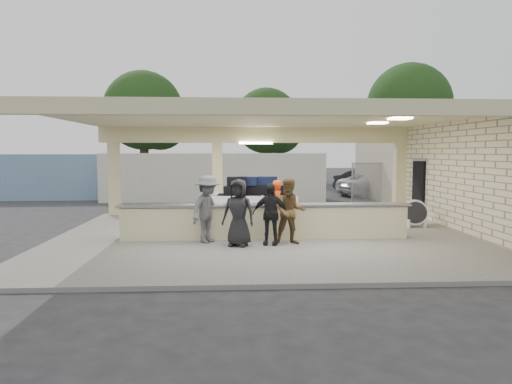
{
  "coord_description": "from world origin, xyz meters",
  "views": [
    {
      "loc": [
        -0.9,
        -13.2,
        2.53
      ],
      "look_at": [
        -0.17,
        1.0,
        1.29
      ],
      "focal_mm": 32.0,
      "sensor_mm": 36.0,
      "label": 1
    }
  ],
  "objects": [
    {
      "name": "container_white",
      "position": [
        -1.88,
        10.79,
        1.24
      ],
      "size": [
        11.48,
        2.57,
        2.48
      ],
      "primitive_type": "cube",
      "rotation": [
        0.0,
        0.0,
        -0.02
      ],
      "color": "silver",
      "rests_on": "ground"
    },
    {
      "name": "adjacent_building",
      "position": [
        9.5,
        10.0,
        1.6
      ],
      "size": [
        6.0,
        8.0,
        3.2
      ],
      "primitive_type": "cube",
      "color": "#C3B69B",
      "rests_on": "ground"
    },
    {
      "name": "passenger_d",
      "position": [
        -0.76,
        -1.49,
        0.97
      ],
      "size": [
        0.92,
        0.62,
        1.74
      ],
      "primitive_type": "imported",
      "rotation": [
        0.0,
        0.0,
        -0.35
      ],
      "color": "black",
      "rests_on": "pavilion"
    },
    {
      "name": "luggage_cart",
      "position": [
        -0.25,
        1.86,
        1.01
      ],
      "size": [
        2.87,
        1.88,
        1.62
      ],
      "rotation": [
        0.0,
        0.0,
        -0.06
      ],
      "color": "white",
      "rests_on": "pavilion"
    },
    {
      "name": "car_dark",
      "position": [
        7.71,
        14.58,
        0.75
      ],
      "size": [
        4.77,
        3.25,
        1.5
      ],
      "primitive_type": "imported",
      "rotation": [
        0.0,
        0.0,
        1.16
      ],
      "color": "black",
      "rests_on": "ground"
    },
    {
      "name": "container_blue",
      "position": [
        -10.59,
        12.09,
        1.21
      ],
      "size": [
        9.4,
        2.54,
        2.43
      ],
      "primitive_type": "cube",
      "rotation": [
        0.0,
        0.0,
        0.03
      ],
      "color": "#7BA2C4",
      "rests_on": "ground"
    },
    {
      "name": "tree_left",
      "position": [
        -7.68,
        24.16,
        5.59
      ],
      "size": [
        6.6,
        6.3,
        9.0
      ],
      "color": "#382619",
      "rests_on": "ground"
    },
    {
      "name": "fence",
      "position": [
        11.0,
        9.0,
        1.05
      ],
      "size": [
        12.06,
        0.06,
        2.03
      ],
      "color": "gray",
      "rests_on": "ground"
    },
    {
      "name": "drum_fan",
      "position": [
        5.02,
        1.21,
        0.57
      ],
      "size": [
        0.84,
        0.5,
        0.89
      ],
      "rotation": [
        0.0,
        0.0,
        -0.3
      ],
      "color": "white",
      "rests_on": "pavilion"
    },
    {
      "name": "passenger_b",
      "position": [
        0.08,
        -1.38,
        0.91
      ],
      "size": [
        1.01,
        0.56,
        1.63
      ],
      "primitive_type": "imported",
      "rotation": [
        0.0,
        0.0,
        -0.24
      ],
      "color": "black",
      "rests_on": "pavilion"
    },
    {
      "name": "pavilion",
      "position": [
        0.21,
        0.66,
        1.35
      ],
      "size": [
        12.01,
        10.0,
        3.55
      ],
      "color": "#625F5B",
      "rests_on": "ground"
    },
    {
      "name": "passenger_a",
      "position": [
        0.61,
        -1.31,
        0.98
      ],
      "size": [
        0.86,
        0.39,
        1.76
      ],
      "primitive_type": "imported",
      "rotation": [
        0.0,
        0.0,
        -0.02
      ],
      "color": "brown",
      "rests_on": "pavilion"
    },
    {
      "name": "baggage_counter",
      "position": [
        0.0,
        -0.5,
        0.59
      ],
      "size": [
        8.2,
        0.58,
        0.98
      ],
      "color": "beige",
      "rests_on": "pavilion"
    },
    {
      "name": "car_white_b",
      "position": [
        12.8,
        12.92,
        0.7
      ],
      "size": [
        4.53,
        1.89,
        1.4
      ],
      "primitive_type": "imported",
      "rotation": [
        0.0,
        0.0,
        1.52
      ],
      "color": "silver",
      "rests_on": "ground"
    },
    {
      "name": "ground",
      "position": [
        0.0,
        0.0,
        0.0
      ],
      "size": [
        120.0,
        120.0,
        0.0
      ],
      "primitive_type": "plane",
      "color": "#272729",
      "rests_on": "ground"
    },
    {
      "name": "tree_right",
      "position": [
        14.32,
        25.16,
        6.21
      ],
      "size": [
        7.2,
        7.0,
        10.0
      ],
      "color": "#382619",
      "rests_on": "ground"
    },
    {
      "name": "passenger_c",
      "position": [
        -1.58,
        -1.0,
        1.01
      ],
      "size": [
        1.04,
        1.18,
        1.81
      ],
      "primitive_type": "imported",
      "rotation": [
        0.0,
        0.0,
        0.92
      ],
      "color": "#4C4D51",
      "rests_on": "pavilion"
    },
    {
      "name": "baggage_handler",
      "position": [
        0.39,
        0.47,
        0.89
      ],
      "size": [
        0.6,
        0.66,
        1.59
      ],
      "primitive_type": "imported",
      "rotation": [
        0.0,
        0.0,
        4.08
      ],
      "color": "red",
      "rests_on": "pavilion"
    },
    {
      "name": "car_white_a",
      "position": [
        7.51,
        12.72,
        0.67
      ],
      "size": [
        5.19,
        3.92,
        1.34
      ],
      "primitive_type": "imported",
      "rotation": [
        0.0,
        0.0,
        1.98
      ],
      "color": "silver",
      "rests_on": "ground"
    },
    {
      "name": "tree_mid",
      "position": [
        2.32,
        26.16,
        4.96
      ],
      "size": [
        6.0,
        5.6,
        8.0
      ],
      "color": "#382619",
      "rests_on": "ground"
    }
  ]
}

